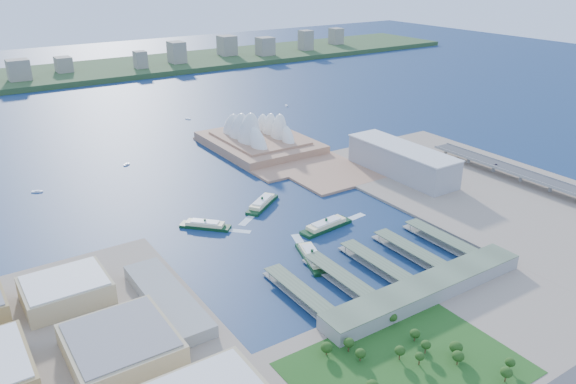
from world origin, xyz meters
TOP-DOWN VIEW (x-y plane):
  - ground at (0.00, 0.00)m, footprint 3000.00×3000.00m
  - south_land at (0.00, -210.00)m, footprint 720.00×180.00m
  - east_land at (240.00, -50.00)m, footprint 240.00×500.00m
  - peninsula at (107.50, 260.00)m, footprint 135.00×220.00m
  - far_shore at (0.00, 980.00)m, footprint 2200.00×260.00m
  - opera_house at (105.00, 280.00)m, footprint 134.00×180.00m
  - toaster_building at (195.00, 80.00)m, footprint 45.00×155.00m
  - expressway at (300.00, -60.00)m, footprint 26.00×340.00m
  - west_buildings at (-250.00, -70.00)m, footprint 200.00×280.00m
  - ferry_wharves at (14.00, -75.00)m, footprint 184.00×90.00m
  - terminal_building at (15.00, -135.00)m, footprint 200.00×28.00m
  - park at (-60.00, -190.00)m, footprint 150.00×110.00m
  - far_skyline at (0.00, 960.00)m, footprint 1900.00×140.00m
  - ferry_a at (-77.54, 83.28)m, footprint 46.26×46.96m
  - ferry_b at (-0.24, 97.55)m, footprint 55.95×45.28m
  - ferry_c at (-25.14, -32.39)m, footprint 31.76×60.75m
  - ferry_d at (25.31, 12.71)m, footprint 61.44×21.94m
  - boat_a at (-202.70, 279.43)m, footprint 12.74×8.74m
  - boat_b at (-83.25, 312.71)m, footprint 9.80×7.62m
  - boat_c at (273.60, 464.17)m, footprint 8.00×12.68m
  - boat_e at (80.72, 479.90)m, footprint 6.62×10.18m
  - car_c at (296.00, 15.01)m, footprint 1.81×4.45m

SIDE VIEW (x-z plane):
  - ground at x=0.00m, z-range 0.00..0.00m
  - boat_e at x=80.72m, z-range 0.00..2.39m
  - boat_a at x=-202.70m, z-range 0.00..2.45m
  - boat_b at x=-83.25m, z-range 0.00..2.54m
  - boat_c at x=273.60m, z-range 0.00..2.76m
  - south_land at x=0.00m, z-range 0.00..3.00m
  - east_land at x=240.00m, z-range 0.00..3.00m
  - peninsula at x=107.50m, z-range 0.00..3.00m
  - ferry_wharves at x=14.00m, z-range 0.00..9.30m
  - ferry_a at x=-77.54m, z-range 0.00..9.94m
  - ferry_b at x=-0.24m, z-range 0.00..10.96m
  - ferry_c at x=-25.14m, z-range 0.00..11.15m
  - ferry_d at x=25.31m, z-range 0.00..11.37m
  - far_shore at x=0.00m, z-range 0.00..12.00m
  - expressway at x=300.00m, z-range 3.00..14.85m
  - terminal_building at x=15.00m, z-range 3.00..15.00m
  - park at x=-60.00m, z-range 3.00..19.00m
  - car_c at x=296.00m, z-range 14.85..16.14m
  - west_buildings at x=-250.00m, z-range 3.00..30.00m
  - toaster_building at x=195.00m, z-range 3.00..38.00m
  - opera_house at x=105.00m, z-range 3.00..61.00m
  - far_skyline at x=0.00m, z-range 12.00..67.00m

